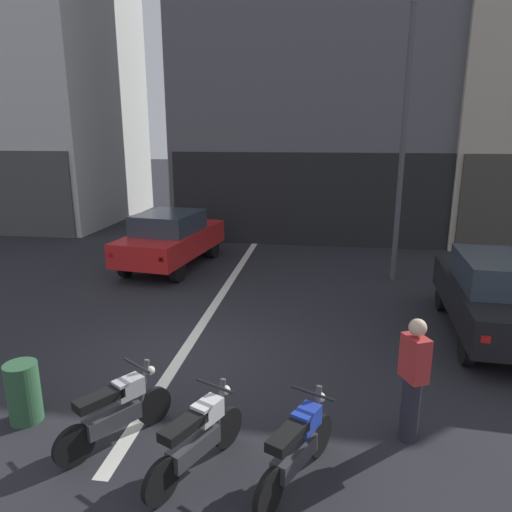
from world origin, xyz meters
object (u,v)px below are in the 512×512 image
object	(u,v)px
motorcycle_silver_row_leftmost	(117,410)
motorcycle_blue_row_centre	(298,446)
car_red_crossing_near	(171,238)
car_grey_down_street	(289,206)
motorcycle_white_row_left_mid	(197,437)
person_by_motorcycles	(413,379)
trash_bin	(24,392)
street_lamp	(405,112)
car_black_parked_kerbside	(500,294)

from	to	relation	value
motorcycle_silver_row_leftmost	motorcycle_blue_row_centre	distance (m)	2.34
car_red_crossing_near	car_grey_down_street	xyz separation A→B (m)	(2.90, 6.60, 0.00)
motorcycle_white_row_left_mid	person_by_motorcycles	bearing A→B (deg)	21.21
car_red_crossing_near	motorcycle_silver_row_leftmost	size ratio (longest dim) A/B	3.02
car_red_crossing_near	motorcycle_blue_row_centre	distance (m)	9.29
person_by_motorcycles	trash_bin	distance (m)	5.19
street_lamp	motorcycle_white_row_left_mid	world-z (taller)	street_lamp
car_black_parked_kerbside	trash_bin	size ratio (longest dim) A/B	4.95
street_lamp	motorcycle_white_row_left_mid	size ratio (longest dim) A/B	4.68
car_red_crossing_near	person_by_motorcycles	size ratio (longest dim) A/B	2.58
motorcycle_silver_row_leftmost	motorcycle_white_row_left_mid	world-z (taller)	same
trash_bin	car_grey_down_street	bearing A→B (deg)	80.12
motorcycle_white_row_left_mid	trash_bin	bearing A→B (deg)	166.36
motorcycle_white_row_left_mid	trash_bin	xyz separation A→B (m)	(-2.62, 0.64, -0.03)
street_lamp	motorcycle_white_row_left_mid	distance (m)	9.51
motorcycle_silver_row_leftmost	trash_bin	distance (m)	1.49
street_lamp	car_red_crossing_near	bearing A→B (deg)	177.85
person_by_motorcycles	trash_bin	size ratio (longest dim) A/B	1.96
car_black_parked_kerbside	motorcycle_blue_row_centre	distance (m)	5.70
person_by_motorcycles	motorcycle_silver_row_leftmost	bearing A→B (deg)	-170.57
person_by_motorcycles	car_red_crossing_near	bearing A→B (deg)	127.38
car_grey_down_street	street_lamp	size ratio (longest dim) A/B	0.57
motorcycle_silver_row_leftmost	person_by_motorcycles	world-z (taller)	person_by_motorcycles
car_black_parked_kerbside	motorcycle_white_row_left_mid	xyz separation A→B (m)	(-4.70, -4.45, -0.43)
car_grey_down_street	trash_bin	size ratio (longest dim) A/B	4.85
motorcycle_blue_row_centre	car_black_parked_kerbside	bearing A→B (deg)	51.39
car_red_crossing_near	motorcycle_white_row_left_mid	distance (m)	8.84
car_black_parked_kerbside	person_by_motorcycles	xyz separation A→B (m)	(-2.17, -3.47, -0.03)
motorcycle_silver_row_leftmost	motorcycle_blue_row_centre	world-z (taller)	same
car_grey_down_street	trash_bin	bearing A→B (deg)	-99.88
car_black_parked_kerbside	car_grey_down_street	xyz separation A→B (m)	(-4.84, 10.44, 0.00)
motorcycle_white_row_left_mid	street_lamp	bearing A→B (deg)	67.99
car_red_crossing_near	motorcycle_white_row_left_mid	xyz separation A→B (m)	(3.04, -8.29, -0.43)
street_lamp	motorcycle_blue_row_centre	distance (m)	9.17
car_grey_down_street	motorcycle_silver_row_leftmost	bearing A→B (deg)	-93.99
motorcycle_white_row_left_mid	motorcycle_blue_row_centre	xyz separation A→B (m)	(1.16, 0.01, 0.00)
trash_bin	motorcycle_white_row_left_mid	bearing A→B (deg)	-13.64
car_black_parked_kerbside	street_lamp	xyz separation A→B (m)	(-1.45, 3.60, 3.45)
car_grey_down_street	person_by_motorcycles	bearing A→B (deg)	-79.11
car_red_crossing_near	person_by_motorcycles	xyz separation A→B (m)	(5.58, -7.30, -0.03)
motorcycle_silver_row_leftmost	motorcycle_white_row_left_mid	size ratio (longest dim) A/B	0.93
person_by_motorcycles	trash_bin	bearing A→B (deg)	-176.15
car_black_parked_kerbside	person_by_motorcycles	distance (m)	4.09
car_black_parked_kerbside	motorcycle_blue_row_centre	bearing A→B (deg)	-128.61
car_grey_down_street	trash_bin	world-z (taller)	car_grey_down_street
motorcycle_silver_row_leftmost	motorcycle_white_row_left_mid	distance (m)	1.21
street_lamp	trash_bin	world-z (taller)	street_lamp
car_red_crossing_near	person_by_motorcycles	bearing A→B (deg)	-52.62
street_lamp	trash_bin	bearing A→B (deg)	-128.41
street_lamp	trash_bin	xyz separation A→B (m)	(-5.88, -7.41, -3.91)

